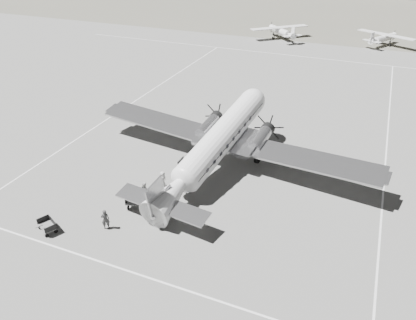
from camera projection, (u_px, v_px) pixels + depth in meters
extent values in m
plane|color=slate|center=(240.00, 174.00, 36.40)|extent=(260.00, 260.00, 0.00)
cube|color=silver|center=(168.00, 284.00, 25.22)|extent=(60.00, 0.15, 0.01)
cube|color=silver|center=(382.00, 205.00, 32.39)|extent=(0.15, 80.00, 0.01)
cube|color=silver|center=(129.00, 105.00, 50.39)|extent=(0.15, 60.00, 0.01)
cube|color=silver|center=(316.00, 58.00, 68.34)|extent=(90.00, 0.15, 0.01)
cube|color=#59564A|center=(350.00, 6.00, 112.25)|extent=(260.00, 90.00, 0.01)
imported|color=#303030|center=(105.00, 219.00, 29.50)|extent=(0.71, 0.67, 1.64)
imported|color=#B3B3B0|center=(146.00, 192.00, 32.47)|extent=(1.00, 1.07, 1.74)
imported|color=#ADADAB|center=(163.00, 179.00, 34.30)|extent=(0.49, 0.73, 1.47)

